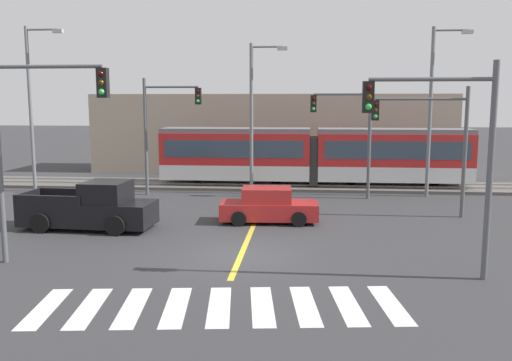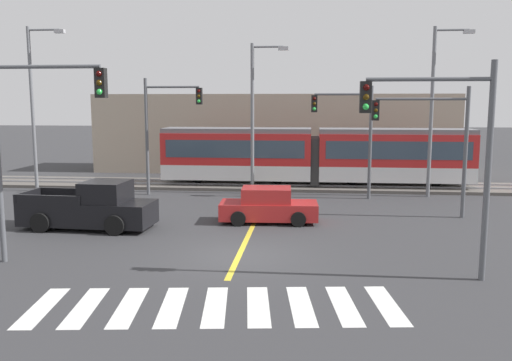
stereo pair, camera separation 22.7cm
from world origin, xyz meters
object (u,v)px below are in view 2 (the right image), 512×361
object	(u,v)px
traffic_light_far_left	(164,120)
pickup_truck	(91,208)
sedan_crossing	(268,206)
traffic_light_near_right	(446,139)
light_rail_tram	(315,154)
street_lamp_centre	(256,110)
street_lamp_west	(35,100)
traffic_light_far_right	(350,125)
street_lamp_east	(435,102)
traffic_light_near_left	(31,127)
traffic_light_mid_right	(433,132)

from	to	relation	value
traffic_light_far_left	pickup_truck	bearing A→B (deg)	-96.14
sedan_crossing	traffic_light_near_right	world-z (taller)	traffic_light_near_right
light_rail_tram	traffic_light_near_right	bearing A→B (deg)	-78.25
street_lamp_centre	pickup_truck	bearing A→B (deg)	-122.41
street_lamp_west	traffic_light_near_right	bearing A→B (deg)	-35.87
light_rail_tram	pickup_truck	size ratio (longest dim) A/B	3.36
pickup_truck	traffic_light_near_right	size ratio (longest dim) A/B	0.87
traffic_light_far_right	street_lamp_west	bearing A→B (deg)	177.47
light_rail_tram	street_lamp_centre	distance (m)	5.00
street_lamp_east	street_lamp_west	bearing A→B (deg)	-179.45
traffic_light_far_right	traffic_light_near_right	size ratio (longest dim) A/B	0.95
traffic_light_near_left	traffic_light_far_right	world-z (taller)	traffic_light_near_left
sedan_crossing	traffic_light_far_right	distance (m)	8.08
pickup_truck	street_lamp_centre	xyz separation A→B (m)	(5.88, 9.27, 3.91)
pickup_truck	traffic_light_far_left	size ratio (longest dim) A/B	0.85
traffic_light_far_right	street_lamp_west	world-z (taller)	street_lamp_west
pickup_truck	street_lamp_centre	bearing A→B (deg)	57.59
sedan_crossing	traffic_light_near_left	xyz separation A→B (m)	(-6.95, -6.76, 3.70)
traffic_light_far_left	traffic_light_near_right	bearing A→B (deg)	-48.76
traffic_light_far_left	traffic_light_mid_right	world-z (taller)	traffic_light_far_left
light_rail_tram	traffic_light_far_left	bearing A→B (deg)	-157.42
light_rail_tram	street_lamp_west	bearing A→B (deg)	-170.10
light_rail_tram	traffic_light_mid_right	distance (m)	9.75
traffic_light_near_right	light_rail_tram	bearing A→B (deg)	101.75
pickup_truck	traffic_light_far_left	distance (m)	9.03
traffic_light_far_left	street_lamp_centre	bearing A→B (deg)	10.62
traffic_light_far_right	street_lamp_west	distance (m)	18.00
traffic_light_near_left	street_lamp_centre	world-z (taller)	street_lamp_centre
street_lamp_east	traffic_light_mid_right	bearing A→B (deg)	-103.05
sedan_crossing	street_lamp_west	bearing A→B (deg)	153.21
traffic_light_near_left	street_lamp_centre	xyz separation A→B (m)	(5.66, 14.12, 0.36)
traffic_light_far_right	pickup_truck	bearing A→B (deg)	-143.45
traffic_light_mid_right	street_lamp_centre	xyz separation A→B (m)	(-8.47, 5.56, 0.90)
street_lamp_east	traffic_light_near_right	bearing A→B (deg)	-101.20
traffic_light_near_right	street_lamp_east	bearing A→B (deg)	78.80
traffic_light_far_left	street_lamp_west	world-z (taller)	street_lamp_west
street_lamp_east	traffic_light_far_right	bearing A→B (deg)	-167.54
traffic_light_near_left	traffic_light_mid_right	size ratio (longest dim) A/B	1.15
traffic_light_far_left	traffic_light_near_right	distance (m)	18.02
sedan_crossing	traffic_light_near_left	size ratio (longest dim) A/B	0.64
light_rail_tram	sedan_crossing	distance (m)	10.20
street_lamp_centre	street_lamp_west	bearing A→B (deg)	-178.76
street_lamp_east	traffic_light_near_left	bearing A→B (deg)	-137.62
light_rail_tram	traffic_light_far_right	bearing A→B (deg)	-63.08
sedan_crossing	traffic_light_far_left	xyz separation A→B (m)	(-6.28, 6.43, 3.51)
pickup_truck	street_lamp_east	size ratio (longest dim) A/B	0.60
traffic_light_far_left	traffic_light_near_right	size ratio (longest dim) A/B	1.02
pickup_truck	traffic_light_mid_right	bearing A→B (deg)	14.48
sedan_crossing	traffic_light_far_left	distance (m)	9.65
light_rail_tram	pickup_truck	distance (m)	15.04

